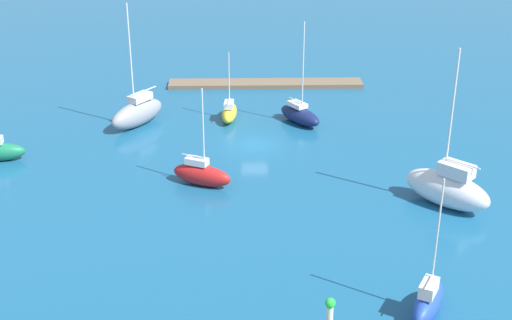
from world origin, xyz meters
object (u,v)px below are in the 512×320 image
object	(u,v)px
sailboat_blue_inner_mooring	(428,301)
sailboat_yellow_mid_basin	(229,112)
sailboat_gray_by_breakwater	(137,112)
sailboat_navy_outer_mooring	(300,115)
sailboat_red_off_beacon	(202,174)
sailboat_white_lone_north	(448,188)
pier_dock	(266,84)

from	to	relation	value
sailboat_blue_inner_mooring	sailboat_yellow_mid_basin	xyz separation A→B (m)	(12.33, -33.26, -0.19)
sailboat_gray_by_breakwater	sailboat_yellow_mid_basin	world-z (taller)	sailboat_gray_by_breakwater
sailboat_yellow_mid_basin	sailboat_gray_by_breakwater	bearing A→B (deg)	103.09
sailboat_yellow_mid_basin	sailboat_navy_outer_mooring	bearing A→B (deg)	-94.01
sailboat_red_off_beacon	sailboat_white_lone_north	bearing A→B (deg)	11.80
pier_dock	sailboat_navy_outer_mooring	size ratio (longest dim) A/B	2.16
sailboat_navy_outer_mooring	sailboat_gray_by_breakwater	xyz separation A→B (m)	(16.38, 0.26, 0.45)
sailboat_gray_by_breakwater	sailboat_white_lone_north	bearing A→B (deg)	91.01
sailboat_navy_outer_mooring	sailboat_gray_by_breakwater	distance (m)	16.39
sailboat_blue_inner_mooring	sailboat_white_lone_north	xyz separation A→B (m)	(-4.94, -14.08, 0.50)
sailboat_blue_inner_mooring	pier_dock	bearing A→B (deg)	39.65
sailboat_red_off_beacon	sailboat_yellow_mid_basin	xyz separation A→B (m)	(-2.10, -15.13, -0.15)
pier_dock	sailboat_red_off_beacon	bearing A→B (deg)	76.67
sailboat_red_off_beacon	sailboat_gray_by_breakwater	distance (m)	15.51
sailboat_navy_outer_mooring	sailboat_yellow_mid_basin	xyz separation A→B (m)	(7.17, -1.10, -0.07)
pier_dock	sailboat_white_lone_north	world-z (taller)	sailboat_white_lone_north
sailboat_navy_outer_mooring	sailboat_red_off_beacon	bearing A→B (deg)	-68.57
sailboat_white_lone_north	sailboat_navy_outer_mooring	bearing A→B (deg)	-16.53
sailboat_red_off_beacon	sailboat_navy_outer_mooring	bearing A→B (deg)	80.19
sailboat_red_off_beacon	sailboat_yellow_mid_basin	size ratio (longest dim) A/B	1.20
pier_dock	sailboat_navy_outer_mooring	world-z (taller)	sailboat_navy_outer_mooring
sailboat_red_off_beacon	sailboat_gray_by_breakwater	xyz separation A→B (m)	(7.11, -13.77, 0.37)
sailboat_white_lone_north	sailboat_blue_inner_mooring	bearing A→B (deg)	114.99
sailboat_blue_inner_mooring	sailboat_white_lone_north	size ratio (longest dim) A/B	0.72
sailboat_gray_by_breakwater	pier_dock	bearing A→B (deg)	168.06
sailboat_blue_inner_mooring	sailboat_red_off_beacon	distance (m)	23.17
sailboat_yellow_mid_basin	sailboat_white_lone_north	bearing A→B (deg)	-133.33
pier_dock	sailboat_navy_outer_mooring	xyz separation A→B (m)	(-3.05, 12.20, 0.68)
pier_dock	sailboat_blue_inner_mooring	size ratio (longest dim) A/B	2.50
sailboat_blue_inner_mooring	sailboat_yellow_mid_basin	bearing A→B (deg)	49.50
pier_dock	sailboat_blue_inner_mooring	distance (m)	45.13
pier_dock	sailboat_yellow_mid_basin	xyz separation A→B (m)	(4.12, 11.11, 0.61)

